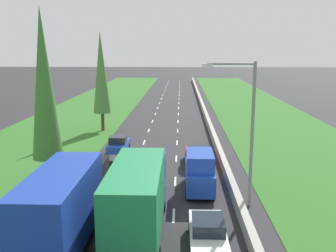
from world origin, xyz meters
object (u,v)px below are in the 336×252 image
object	(u,v)px
poplar_tree_second	(44,85)
street_light_mast	(247,124)
blue_box_truck_left_lane	(67,206)
yellow_hatchback_left_lane	(106,168)
blue_van_right_lane	(200,172)
green_box_truck_centre_lane	(138,199)
white_sedan_right_lane_second	(208,233)
poplar_tree_third	(101,73)
red_sedan_right_lane	(196,155)
blue_hatchback_left_lane	(119,145)

from	to	relation	value
poplar_tree_second	street_light_mast	world-z (taller)	poplar_tree_second
blue_box_truck_left_lane	yellow_hatchback_left_lane	world-z (taller)	blue_box_truck_left_lane
street_light_mast	blue_van_right_lane	bearing A→B (deg)	137.69
yellow_hatchback_left_lane	green_box_truck_centre_lane	bearing A→B (deg)	-69.05
white_sedan_right_lane_second	poplar_tree_third	bearing A→B (deg)	111.37
blue_box_truck_left_lane	street_light_mast	xyz separation A→B (m)	(9.55, 5.50, 3.05)
red_sedan_right_lane	street_light_mast	distance (m)	10.17
yellow_hatchback_left_lane	poplar_tree_second	xyz separation A→B (m)	(-3.60, -2.00, 6.50)
green_box_truck_centre_lane	poplar_tree_second	world-z (taller)	poplar_tree_second
street_light_mast	poplar_tree_second	bearing A→B (deg)	168.23
blue_box_truck_left_lane	yellow_hatchback_left_lane	distance (m)	10.36
blue_hatchback_left_lane	white_sedan_right_lane_second	bearing A→B (deg)	-67.41
green_box_truck_centre_lane	blue_box_truck_left_lane	xyz separation A→B (m)	(-3.40, -1.01, 0.00)
poplar_tree_third	yellow_hatchback_left_lane	bearing A→B (deg)	-77.86
yellow_hatchback_left_lane	blue_hatchback_left_lane	bearing A→B (deg)	91.37
blue_hatchback_left_lane	poplar_tree_third	bearing A→B (deg)	109.26
blue_van_right_lane	blue_hatchback_left_lane	world-z (taller)	blue_van_right_lane
white_sedan_right_lane_second	poplar_tree_second	bearing A→B (deg)	142.49
blue_box_truck_left_lane	poplar_tree_third	distance (m)	28.33
white_sedan_right_lane_second	street_light_mast	world-z (taller)	street_light_mast
blue_box_truck_left_lane	poplar_tree_second	distance (m)	10.44
blue_box_truck_left_lane	poplar_tree_second	world-z (taller)	poplar_tree_second
blue_van_right_lane	red_sedan_right_lane	size ratio (longest dim) A/B	1.09
yellow_hatchback_left_lane	blue_van_right_lane	size ratio (longest dim) A/B	0.80
green_box_truck_centre_lane	blue_hatchback_left_lane	size ratio (longest dim) A/B	2.41
yellow_hatchback_left_lane	poplar_tree_third	xyz separation A→B (m)	(-3.74, 17.39, 6.07)
blue_van_right_lane	poplar_tree_second	bearing A→B (deg)	178.25
blue_hatchback_left_lane	poplar_tree_third	xyz separation A→B (m)	(-3.57, 10.22, 6.07)
green_box_truck_centre_lane	street_light_mast	xyz separation A→B (m)	(6.14, 4.49, 3.05)
blue_box_truck_left_lane	yellow_hatchback_left_lane	xyz separation A→B (m)	(-0.14, 10.27, -1.35)
blue_van_right_lane	poplar_tree_second	world-z (taller)	poplar_tree_second
green_box_truck_centre_lane	blue_van_right_lane	bearing A→B (deg)	63.49
poplar_tree_second	poplar_tree_third	bearing A→B (deg)	90.41
white_sedan_right_lane_second	poplar_tree_second	xyz separation A→B (m)	(-10.65, 8.17, 6.52)
red_sedan_right_lane	poplar_tree_second	size ratio (longest dim) A/B	0.36
poplar_tree_second	street_light_mast	xyz separation A→B (m)	(13.29, -2.77, -2.10)
white_sedan_right_lane_second	red_sedan_right_lane	size ratio (longest dim) A/B	1.00
green_box_truck_centre_lane	white_sedan_right_lane_second	bearing A→B (deg)	-14.71
red_sedan_right_lane	white_sedan_right_lane_second	bearing A→B (deg)	-89.78
blue_box_truck_left_lane	yellow_hatchback_left_lane	bearing A→B (deg)	90.79
poplar_tree_third	street_light_mast	size ratio (longest dim) A/B	1.30
red_sedan_right_lane	blue_van_right_lane	bearing A→B (deg)	-89.92
red_sedan_right_lane	poplar_tree_third	size ratio (longest dim) A/B	0.38
green_box_truck_centre_lane	white_sedan_right_lane_second	world-z (taller)	green_box_truck_centre_lane
green_box_truck_centre_lane	yellow_hatchback_left_lane	bearing A→B (deg)	110.95
yellow_hatchback_left_lane	red_sedan_right_lane	xyz separation A→B (m)	(6.99, 3.98, -0.02)
white_sedan_right_lane_second	blue_van_right_lane	bearing A→B (deg)	90.33
blue_van_right_lane	red_sedan_right_lane	world-z (taller)	blue_van_right_lane
red_sedan_right_lane	poplar_tree_third	xyz separation A→B (m)	(-10.73, 13.41, 6.09)
blue_van_right_lane	poplar_tree_third	distance (m)	23.12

